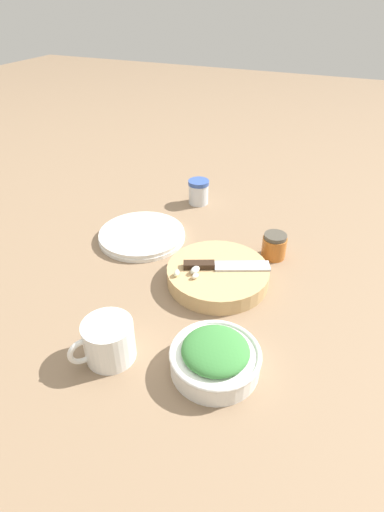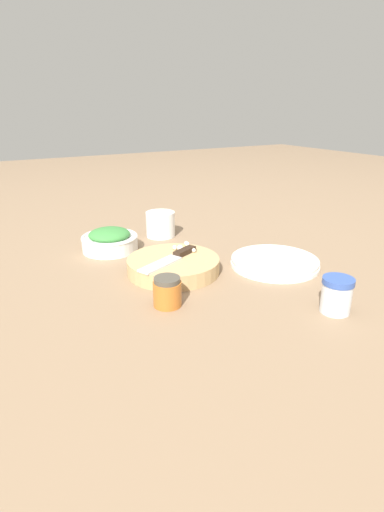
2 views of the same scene
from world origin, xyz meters
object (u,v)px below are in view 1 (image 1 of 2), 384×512
Objects in this scene: cutting_board at (218,275)px; herb_bowl at (215,357)px; garlic_cloves at (190,270)px; plate_stack at (142,235)px; honey_jar at (274,246)px; chef_knife at (221,265)px; spice_jar at (199,192)px; coffee_mug at (108,341)px.

herb_bowl reaches higher than cutting_board.
garlic_cloves reaches higher than cutting_board.
plate_stack is 0.34m from honey_jar.
plate_stack is at bearing 69.50° from cutting_board.
cutting_board is 3.39× the size of garlic_cloves.
garlic_cloves is at bearing 143.48° from honey_jar.
chef_knife reaches higher than cutting_board.
garlic_cloves is 0.23m from herb_bowl.
spice_jar reaches higher than cutting_board.
chef_knife is at bearing -49.06° from garlic_cloves.
coffee_mug is at bearing 155.90° from honey_jar.
herb_bowl is at bearing 178.67° from honey_jar.
spice_jar reaches higher than honey_jar.
chef_knife is at bearing -108.88° from plate_stack.
coffee_mug is at bearing 160.17° from cutting_board.
chef_knife is at bearing -39.36° from cutting_board.
chef_knife is 0.31m from coffee_mug.
chef_knife is at bearing -149.86° from spice_jar.
coffee_mug reaches higher than herb_bowl.
plate_stack is (0.38, 0.14, -0.03)m from coffee_mug.
coffee_mug is (-0.29, 0.11, -0.00)m from chef_knife.
cutting_board is 1.00× the size of plate_stack.
garlic_cloves is 0.41m from spice_jar.
spice_jar is at bearing -173.99° from chef_knife.
coffee_mug is 1.76× the size of honey_jar.
plate_stack is at bearing -133.00° from chef_knife.
coffee_mug is at bearing 167.73° from garlic_cloves.
coffee_mug is 0.49× the size of plate_stack.
honey_jar reaches higher than plate_stack.
honey_jar is (0.06, -0.34, 0.02)m from plate_stack.
honey_jar reaches higher than chef_knife.
cutting_board is 3.11× the size of spice_jar.
spice_jar is at bearing -13.07° from plate_stack.
cutting_board is 0.02m from chef_knife.
garlic_cloves is 0.24m from honey_jar.
garlic_cloves is (-0.05, 0.05, 0.00)m from chef_knife.
herb_bowl is at bearing -75.19° from coffee_mug.
honey_jar is at bearing -36.52° from garlic_cloves.
coffee_mug is at bearing -158.87° from plate_stack.
coffee_mug reaches higher than plate_stack.
cutting_board is 3.64× the size of honey_jar.
plate_stack is 3.62× the size of honey_jar.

